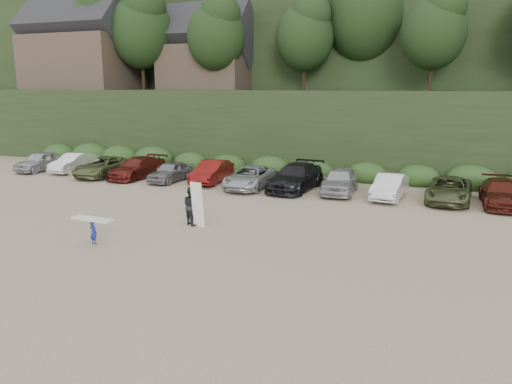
% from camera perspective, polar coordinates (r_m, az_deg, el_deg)
% --- Properties ---
extents(ground, '(120.00, 120.00, 0.00)m').
position_cam_1_polar(ground, '(22.44, -5.22, -4.55)').
color(ground, tan).
rests_on(ground, ground).
extents(hillside_backdrop, '(90.00, 41.50, 28.00)m').
position_cam_1_polar(hillside_backdrop, '(56.21, 11.59, 16.79)').
color(hillside_backdrop, black).
rests_on(hillside_backdrop, ground).
extents(parked_cars, '(33.73, 5.94, 1.61)m').
position_cam_1_polar(parked_cars, '(32.25, -1.74, 1.95)').
color(parked_cars, '#AFAFB4').
rests_on(parked_cars, ground).
extents(child_surfer, '(1.87, 0.63, 1.11)m').
position_cam_1_polar(child_surfer, '(21.51, -18.14, -3.76)').
color(child_surfer, navy).
rests_on(child_surfer, ground).
extents(adult_surfer, '(1.35, 1.04, 2.12)m').
position_cam_1_polar(adult_surfer, '(23.42, -7.33, -1.57)').
color(adult_surfer, black).
rests_on(adult_surfer, ground).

